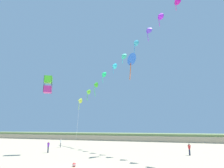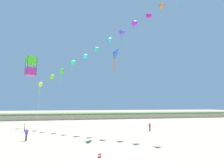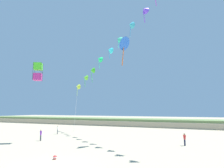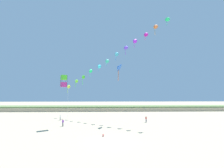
{
  "view_description": "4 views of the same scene",
  "coord_description": "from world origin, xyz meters",
  "px_view_note": "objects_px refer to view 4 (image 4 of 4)",
  "views": [
    {
      "loc": [
        9.13,
        -15.21,
        3.65
      ],
      "look_at": [
        -0.01,
        9.72,
        9.43
      ],
      "focal_mm": 32.0,
      "sensor_mm": 36.0,
      "label": 1
    },
    {
      "loc": [
        -2.65,
        -12.16,
        4.83
      ],
      "look_at": [
        1.0,
        8.02,
        7.66
      ],
      "focal_mm": 24.0,
      "sensor_mm": 36.0,
      "label": 2
    },
    {
      "loc": [
        11.14,
        -12.79,
        4.49
      ],
      "look_at": [
        0.95,
        10.63,
        7.78
      ],
      "focal_mm": 32.0,
      "sensor_mm": 36.0,
      "label": 3
    },
    {
      "loc": [
        -0.43,
        -23.33,
        7.09
      ],
      "look_at": [
        0.57,
        10.77,
        9.4
      ],
      "focal_mm": 24.0,
      "sensor_mm": 36.0,
      "label": 4
    }
  ],
  "objects_px": {
    "person_mid_center": "(63,122)",
    "large_kite_low_lead": "(118,67)",
    "large_kite_mid_trail": "(64,81)",
    "person_near_left": "(60,117)",
    "person_near_right": "(146,119)",
    "beach_ball": "(103,135)"
  },
  "relations": [
    {
      "from": "person_near_right",
      "to": "large_kite_low_lead",
      "type": "distance_m",
      "value": 14.71
    },
    {
      "from": "person_mid_center",
      "to": "large_kite_low_lead",
      "type": "distance_m",
      "value": 17.63
    },
    {
      "from": "person_near_right",
      "to": "beach_ball",
      "type": "relative_size",
      "value": 4.21
    },
    {
      "from": "large_kite_low_lead",
      "to": "large_kite_mid_trail",
      "type": "xyz_separation_m",
      "value": [
        -11.86,
        -3.04,
        -3.57
      ]
    },
    {
      "from": "person_near_left",
      "to": "person_near_right",
      "type": "height_order",
      "value": "person_near_left"
    },
    {
      "from": "person_near_left",
      "to": "large_kite_mid_trail",
      "type": "relative_size",
      "value": 0.63
    },
    {
      "from": "person_near_right",
      "to": "beach_ball",
      "type": "distance_m",
      "value": 15.94
    },
    {
      "from": "person_near_right",
      "to": "large_kite_mid_trail",
      "type": "height_order",
      "value": "large_kite_mid_trail"
    },
    {
      "from": "person_mid_center",
      "to": "large_kite_low_lead",
      "type": "xyz_separation_m",
      "value": [
        12.35,
        1.36,
        12.5
      ]
    },
    {
      "from": "person_near_left",
      "to": "large_kite_low_lead",
      "type": "relative_size",
      "value": 0.38
    },
    {
      "from": "large_kite_low_lead",
      "to": "large_kite_mid_trail",
      "type": "relative_size",
      "value": 1.66
    },
    {
      "from": "person_near_right",
      "to": "beach_ball",
      "type": "height_order",
      "value": "person_near_right"
    },
    {
      "from": "person_near_right",
      "to": "person_mid_center",
      "type": "relative_size",
      "value": 0.94
    },
    {
      "from": "person_mid_center",
      "to": "large_kite_low_lead",
      "type": "height_order",
      "value": "large_kite_low_lead"
    },
    {
      "from": "person_mid_center",
      "to": "large_kite_low_lead",
      "type": "bearing_deg",
      "value": 6.3
    },
    {
      "from": "person_near_left",
      "to": "large_kite_mid_trail",
      "type": "bearing_deg",
      "value": -69.52
    },
    {
      "from": "person_mid_center",
      "to": "person_near_right",
      "type": "bearing_deg",
      "value": 11.94
    },
    {
      "from": "person_mid_center",
      "to": "large_kite_mid_trail",
      "type": "relative_size",
      "value": 0.65
    },
    {
      "from": "person_near_right",
      "to": "large_kite_mid_trail",
      "type": "distance_m",
      "value": 21.82
    },
    {
      "from": "person_near_left",
      "to": "beach_ball",
      "type": "distance_m",
      "value": 19.47
    },
    {
      "from": "person_mid_center",
      "to": "beach_ball",
      "type": "height_order",
      "value": "person_mid_center"
    },
    {
      "from": "person_near_left",
      "to": "large_kite_mid_trail",
      "type": "xyz_separation_m",
      "value": [
        3.38,
        -9.06,
        8.95
      ]
    }
  ]
}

